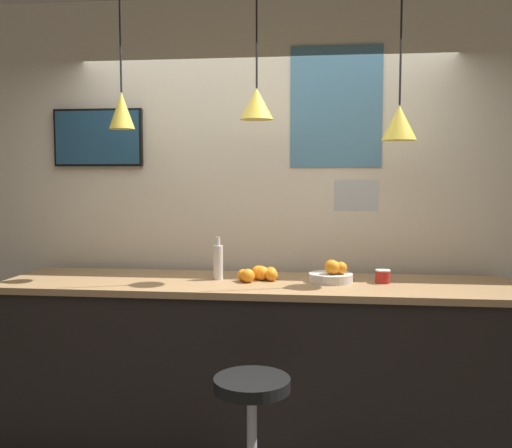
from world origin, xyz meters
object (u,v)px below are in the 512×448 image
object	(u,v)px
bar_stool	(252,423)
fruit_bowl	(332,274)
spread_jar	(383,276)
juice_bottle	(218,261)
mounted_tv	(98,138)

from	to	relation	value
bar_stool	fruit_bowl	size ratio (longest dim) A/B	2.77
spread_jar	fruit_bowl	bearing A→B (deg)	-178.27
juice_bottle	mounted_tv	bearing A→B (deg)	157.15
bar_stool	fruit_bowl	world-z (taller)	fruit_bowl
bar_stool	spread_jar	xyz separation A→B (m)	(0.69, 0.76, 0.60)
fruit_bowl	mounted_tv	size ratio (longest dim) A/B	0.42
fruit_bowl	spread_jar	world-z (taller)	fruit_bowl
fruit_bowl	juice_bottle	distance (m)	0.70
fruit_bowl	spread_jar	size ratio (longest dim) A/B	2.98
fruit_bowl	spread_jar	distance (m)	0.30
juice_bottle	mounted_tv	world-z (taller)	mounted_tv
bar_stool	juice_bottle	size ratio (longest dim) A/B	2.78
juice_bottle	spread_jar	size ratio (longest dim) A/B	2.98
spread_jar	bar_stool	bearing A→B (deg)	-132.44
spread_jar	mounted_tv	world-z (taller)	mounted_tv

